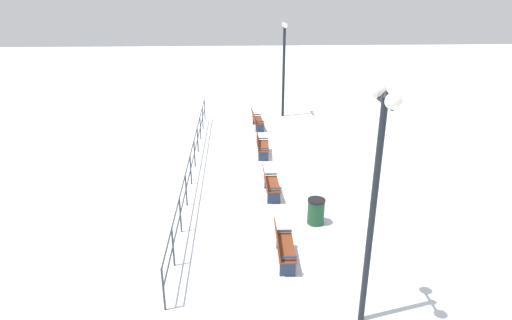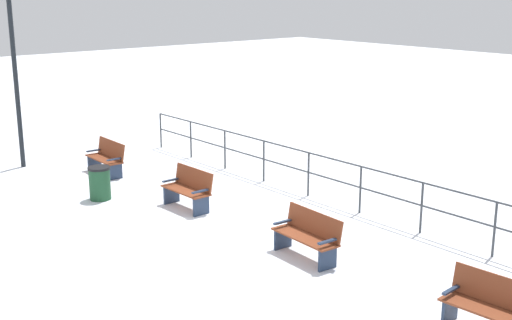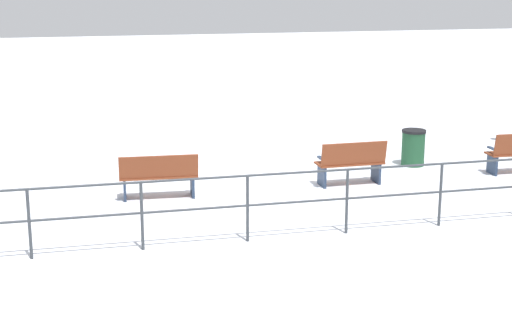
# 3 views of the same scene
# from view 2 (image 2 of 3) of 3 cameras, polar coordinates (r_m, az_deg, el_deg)

# --- Properties ---
(ground_plane) EXTENTS (80.00, 80.00, 0.00)m
(ground_plane) POSITION_cam_2_polar(r_m,az_deg,el_deg) (14.69, -1.64, -6.06)
(ground_plane) COLOR white
(ground_plane) RESTS_ON ground
(bench_nearest) EXTENTS (0.56, 1.49, 0.94)m
(bench_nearest) POSITION_cam_2_polar(r_m,az_deg,el_deg) (19.42, -12.46, 0.24)
(bench_nearest) COLOR brown
(bench_nearest) RESTS_ON ground
(bench_second) EXTENTS (0.57, 1.42, 0.95)m
(bench_second) POSITION_cam_2_polar(r_m,az_deg,el_deg) (16.13, -5.71, -2.42)
(bench_second) COLOR brown
(bench_second) RESTS_ON ground
(bench_third) EXTENTS (0.62, 1.55, 0.91)m
(bench_third) POSITION_cam_2_polar(r_m,az_deg,el_deg) (13.23, 4.38, -6.30)
(bench_third) COLOR brown
(bench_third) RESTS_ON ground
(bench_fourth) EXTENTS (0.63, 1.55, 0.92)m
(bench_fourth) POSITION_cam_2_polar(r_m,az_deg,el_deg) (11.01, 19.34, -11.60)
(bench_fourth) COLOR brown
(bench_fourth) RESTS_ON ground
(lamppost_near) EXTENTS (0.30, 1.13, 5.24)m
(lamppost_near) POSITION_cam_2_polar(r_m,az_deg,el_deg) (20.40, -19.82, 9.29)
(lamppost_near) COLOR black
(lamppost_near) RESTS_ON ground
(waterfront_railing) EXTENTS (0.05, 15.53, 1.14)m
(waterfront_railing) POSITION_cam_2_polar(r_m,az_deg,el_deg) (16.38, 6.55, -1.18)
(waterfront_railing) COLOR #383D42
(waterfront_railing) RESTS_ON ground
(trash_bin) EXTENTS (0.55, 0.55, 0.83)m
(trash_bin) POSITION_cam_2_polar(r_m,az_deg,el_deg) (17.18, -13.02, -1.90)
(trash_bin) COLOR #1E4C2D
(trash_bin) RESTS_ON ground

